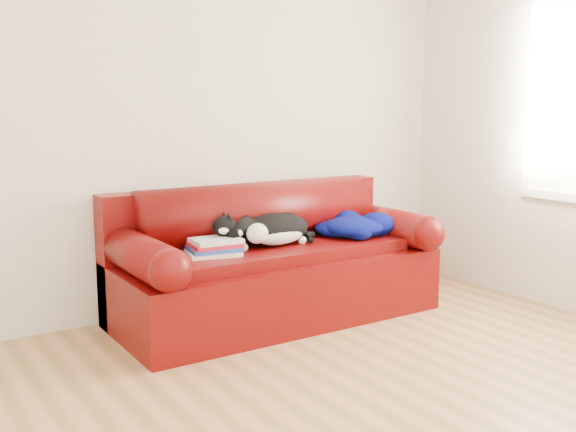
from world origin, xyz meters
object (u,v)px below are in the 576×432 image
(cat, at_px, (274,230))
(blanket, at_px, (355,225))
(sofa_base, at_px, (276,283))
(book_stack, at_px, (215,247))

(cat, distance_m, blanket, 0.64)
(sofa_base, relative_size, blanket, 3.96)
(book_stack, height_order, cat, cat)
(sofa_base, height_order, cat, cat)
(book_stack, relative_size, blanket, 0.67)
(book_stack, xyz_separation_m, cat, (0.45, 0.04, 0.05))
(book_stack, distance_m, blanket, 1.08)
(cat, height_order, blanket, cat)
(cat, bearing_deg, blanket, -20.05)
(book_stack, distance_m, cat, 0.45)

